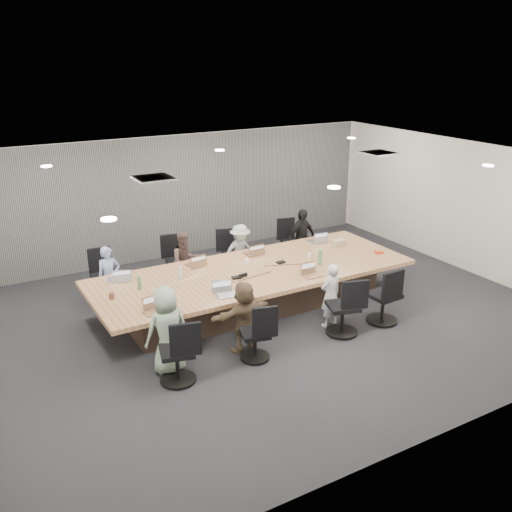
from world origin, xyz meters
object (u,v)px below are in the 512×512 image
laptop_3 (316,241)px  stapler (243,275)px  laptop_1 (197,264)px  person_6 (331,295)px  chair_7 (383,299)px  bottle_clear (180,272)px  chair_1 (179,265)px  person_4 (167,330)px  chair_0 (105,280)px  mug_brown (112,296)px  person_1 (185,261)px  chair_2 (233,257)px  chair_6 (343,311)px  chair_3 (292,245)px  person_2 (240,252)px  bottle_green_right (320,258)px  laptop_5 (228,295)px  person_5 (244,316)px  canvas_bag (339,243)px  laptop_2 (253,253)px  conference_table (253,287)px  bottle_green_left (139,283)px  laptop_6 (313,276)px  chair_4 (177,356)px  chair_5 (255,338)px  person_0 (109,277)px  laptop_0 (117,279)px  person_3 (301,238)px

laptop_3 → stapler: stapler is taller
laptop_1 → person_6: (1.56, -2.15, -0.17)m
chair_7 → bottle_clear: (-3.00, 2.02, 0.42)m
chair_1 → person_4: bearing=76.7°
chair_0 → person_6: 4.35m
stapler → mug_brown: bearing=169.3°
person_1 → bottle_clear: 1.18m
chair_2 → chair_6: bearing=114.0°
chair_3 → person_2: 1.59m
bottle_green_right → laptop_5: bearing=-169.0°
chair_1 → chair_7: bearing=138.0°
chair_7 → laptop_3: size_ratio=2.70×
laptop_1 → person_5: bearing=75.2°
chair_6 → person_4: 3.04m
chair_2 → canvas_bag: (1.76, -1.40, 0.44)m
laptop_1 → laptop_2: bearing=169.1°
laptop_3 → bottle_green_right: (-0.75, -1.18, 0.13)m
person_6 → bottle_green_right: 1.12m
conference_table → mug_brown: 2.68m
chair_0 → mug_brown: mug_brown is taller
person_1 → bottle_green_left: 1.78m
chair_0 → chair_6: chair_6 is taller
laptop_1 → bottle_green_left: bottle_green_left is taller
mug_brown → canvas_bag: 4.87m
chair_2 → conference_table: bearing=93.7°
conference_table → person_6: (0.77, -1.35, 0.18)m
laptop_6 → mug_brown: (-3.42, 0.83, 0.04)m
laptop_2 → bottle_clear: bearing=11.1°
conference_table → person_4: person_4 is taller
chair_4 → person_5: 1.36m
conference_table → laptop_5: 1.28m
laptop_2 → stapler: bearing=48.2°
chair_1 → chair_2: 1.24m
chair_5 → person_5: person_5 is taller
person_0 → laptop_1: (1.54, -0.55, 0.16)m
chair_1 → chair_7: (2.47, -3.40, -0.00)m
chair_3 → bottle_green_right: 2.26m
stapler → canvas_bag: size_ratio=0.66×
chair_4 → person_2: bearing=63.5°
chair_0 → bottle_clear: bottle_clear is taller
person_4 → canvas_bag: size_ratio=5.33×
laptop_2 → chair_0: bearing=-21.9°
chair_6 → person_1: size_ratio=0.69×
chair_0 → person_6: bearing=137.5°
chair_0 → bottle_clear: (1.00, -1.38, 0.44)m
bottle_clear → chair_3: bearing=22.6°
person_6 → bottle_clear: size_ratio=5.32×
laptop_0 → person_3: person_3 is taller
chair_6 → person_6: (0.00, 0.35, 0.15)m
mug_brown → person_4: bearing=-73.3°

